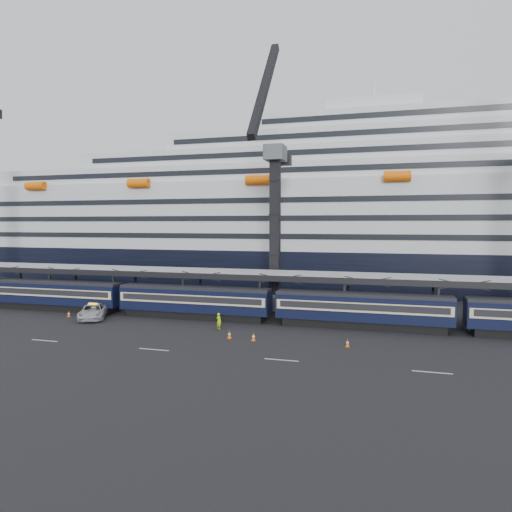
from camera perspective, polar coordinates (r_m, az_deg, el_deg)
name	(u,v)px	position (r m, az deg, el deg)	size (l,w,h in m)	color
ground	(452,360)	(43.11, 23.34, -11.82)	(260.00, 260.00, 0.00)	black
train	(393,310)	(51.98, 16.81, -6.49)	(133.05, 3.00, 4.05)	black
canopy	(436,279)	(55.79, 21.57, -2.73)	(130.00, 6.25, 5.53)	#95989D
cruise_ship	(411,220)	(87.25, 18.82, 4.33)	(214.09, 28.84, 34.00)	black
crane_dark_near	(274,221)	(61.37, 2.31, 4.38)	(4.50, 17.75, 35.08)	#52565A
pickup_truck	(93,312)	(59.39, -19.70, -6.55)	(2.92, 6.33, 1.76)	#A8AAAF
worker	(219,321)	(50.66, -4.66, -8.11)	(0.66, 0.43, 1.80)	#B6E10B
traffic_cone_a	(69,314)	(61.76, -22.35, -6.70)	(0.37, 0.37, 0.75)	#FF6708
traffic_cone_b	(229,334)	(46.78, -3.35, -9.74)	(0.41, 0.41, 0.82)	#FF6708
traffic_cone_c	(253,337)	(45.77, -0.32, -10.04)	(0.41, 0.41, 0.82)	#FF6708
traffic_cone_d	(348,343)	(44.44, 11.37, -10.60)	(0.38, 0.38, 0.75)	#FF6708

